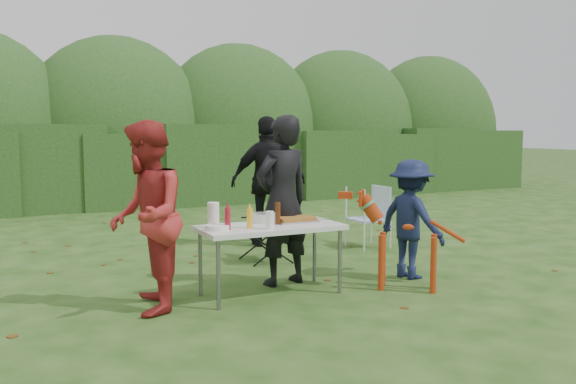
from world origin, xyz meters
name	(u,v)px	position (x,y,z in m)	size (l,w,h in m)	color
ground	(291,293)	(0.00, 0.00, 0.00)	(80.00, 80.00, 0.00)	#1E4211
hedge_row	(131,169)	(0.00, 8.00, 0.85)	(22.00, 1.40, 1.70)	#23471C
shrub_backdrop	(117,134)	(0.00, 9.60, 1.60)	(20.00, 2.60, 3.20)	#3D6628
folding_table	(270,230)	(-0.22, 0.04, 0.69)	(1.50, 0.70, 0.74)	silver
person_cook	(283,201)	(0.08, 0.38, 0.95)	(0.69, 0.45, 1.90)	black
person_red_jacket	(146,217)	(-1.53, 0.01, 0.91)	(0.89, 0.69, 1.83)	#AA2726
person_black_puffy	(269,181)	(0.89, 2.53, 0.97)	(1.13, 0.47, 1.93)	black
child	(411,219)	(1.56, -0.02, 0.69)	(0.90, 0.52, 1.39)	#121B3C
dog	(408,242)	(1.20, -0.43, 0.52)	(1.10, 0.44, 1.04)	#A53210
camping_chair	(266,228)	(0.38, 1.51, 0.45)	(0.56, 0.56, 0.90)	#113222
lawn_chair	(368,217)	(2.14, 1.75, 0.45)	(0.54, 0.54, 0.91)	#3D75C2
food_tray	(295,221)	(0.11, 0.12, 0.75)	(0.45, 0.30, 0.02)	#B7B7BA
focaccia_bread	(295,219)	(0.11, 0.12, 0.78)	(0.40, 0.26, 0.04)	#9B6423
mustard_bottle	(250,218)	(-0.49, -0.04, 0.84)	(0.06, 0.06, 0.20)	yellow
ketchup_bottle	(228,219)	(-0.72, -0.03, 0.85)	(0.06, 0.06, 0.22)	maroon
beer_bottle	(278,213)	(-0.13, 0.06, 0.86)	(0.06, 0.06, 0.24)	#47230F
paper_towel_roll	(213,215)	(-0.81, 0.15, 0.87)	(0.12, 0.12, 0.26)	white
cup_stack	(270,220)	(-0.33, -0.17, 0.83)	(0.08, 0.08, 0.18)	white
pasta_bowl	(264,218)	(-0.20, 0.24, 0.79)	(0.26, 0.26, 0.10)	silver
plate_stack	(217,227)	(-0.82, 0.01, 0.77)	(0.24, 0.24, 0.05)	white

